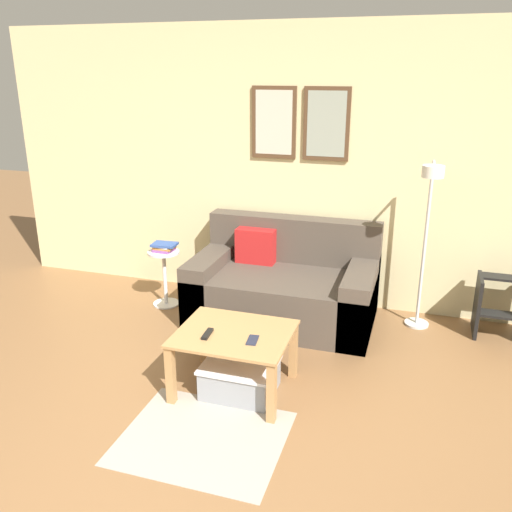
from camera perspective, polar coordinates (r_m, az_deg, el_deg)
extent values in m
cube|color=beige|center=(5.11, 2.38, 9.26)|extent=(5.60, 0.06, 2.55)
cube|color=#513823|center=(5.03, 1.91, 13.87)|extent=(0.41, 0.02, 0.63)
cube|color=beige|center=(5.02, 1.88, 13.86)|extent=(0.34, 0.01, 0.56)
cube|color=#513823|center=(4.92, 7.44, 13.61)|extent=(0.41, 0.02, 0.63)
cube|color=#939E8E|center=(4.91, 7.41, 13.60)|extent=(0.34, 0.01, 0.56)
cube|color=#A39989|center=(3.53, -5.60, -18.48)|extent=(0.99, 0.84, 0.01)
cube|color=#4C4238|center=(4.86, 2.84, -4.28)|extent=(1.60, 0.95, 0.44)
cube|color=#4C4238|center=(5.05, 4.01, 1.80)|extent=(1.60, 0.20, 0.42)
cube|color=#4C4238|center=(5.04, -4.66, -2.72)|extent=(0.24, 0.95, 0.56)
cube|color=#4C4238|center=(4.73, 10.87, -4.53)|extent=(0.24, 0.95, 0.56)
cube|color=red|center=(4.99, -0.04, 1.06)|extent=(0.36, 0.14, 0.32)
cube|color=#AD7F4C|center=(3.75, -2.32, -8.17)|extent=(0.78, 0.65, 0.02)
cube|color=#AD7F4C|center=(3.75, -8.98, -12.26)|extent=(0.06, 0.06, 0.42)
cube|color=#AD7F4C|center=(3.53, 1.65, -14.21)|extent=(0.06, 0.06, 0.42)
cube|color=#AD7F4C|center=(4.20, -5.50, -8.44)|extent=(0.06, 0.06, 0.42)
cube|color=#AD7F4C|center=(4.01, 3.95, -9.86)|extent=(0.06, 0.06, 0.42)
cube|color=gray|center=(3.87, -1.69, -12.79)|extent=(0.48, 0.40, 0.21)
cube|color=silver|center=(3.81, -1.70, -11.32)|extent=(0.50, 0.42, 0.02)
cylinder|color=silver|center=(5.05, 16.53, -6.82)|extent=(0.21, 0.21, 0.02)
cylinder|color=silver|center=(4.78, 17.33, 1.02)|extent=(0.03, 0.03, 1.43)
cylinder|color=silver|center=(4.47, 18.20, 9.17)|extent=(0.02, 0.31, 0.02)
cylinder|color=white|center=(4.33, 18.15, 8.46)|extent=(0.17, 0.17, 0.09)
cylinder|color=white|center=(5.31, -9.41, -4.95)|extent=(0.25, 0.25, 0.01)
cylinder|color=white|center=(5.21, -9.56, -2.33)|extent=(0.04, 0.04, 0.51)
cylinder|color=white|center=(5.12, -9.72, 0.39)|extent=(0.30, 0.30, 0.02)
cube|color=#8C4C93|center=(5.12, -9.66, 0.67)|extent=(0.18, 0.17, 0.03)
cube|color=#D18438|center=(5.11, -9.63, 0.87)|extent=(0.18, 0.15, 0.02)
cube|color=silver|center=(5.11, -9.70, 1.06)|extent=(0.19, 0.17, 0.01)
cube|color=#335199|center=(5.10, -9.61, 1.21)|extent=(0.23, 0.17, 0.02)
cube|color=black|center=(3.71, -5.14, -8.17)|extent=(0.05, 0.15, 0.02)
cube|color=#1E2338|center=(3.63, -0.36, -8.84)|extent=(0.08, 0.15, 0.01)
cube|color=black|center=(4.97, 22.25, -4.77)|extent=(0.03, 0.33, 0.51)
cube|color=black|center=(4.96, 24.55, -5.68)|extent=(0.37, 0.15, 0.02)
cube|color=black|center=(4.96, 24.87, -2.12)|extent=(0.37, 0.15, 0.02)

